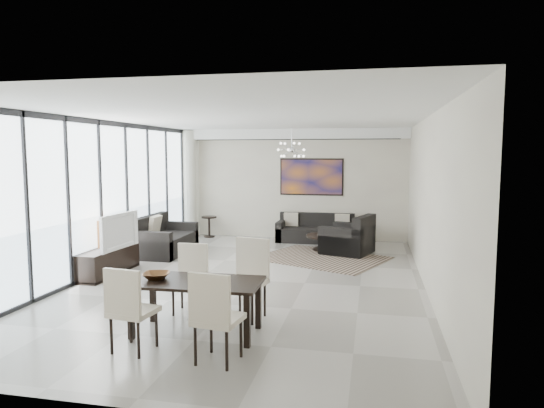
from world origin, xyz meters
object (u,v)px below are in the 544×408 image
(tv_console, at_px, (108,261))
(television, at_px, (114,231))
(coffee_table, at_px, (328,242))
(dining_table, at_px, (196,287))
(sofa_main, at_px, (316,232))

(tv_console, xyz_separation_m, television, (0.16, -0.01, 0.58))
(coffee_table, relative_size, television, 0.88)
(coffee_table, xyz_separation_m, dining_table, (-1.13, -5.66, 0.39))
(television, height_order, dining_table, television)
(sofa_main, bearing_deg, television, -127.84)
(sofa_main, height_order, tv_console, sofa_main)
(sofa_main, xyz_separation_m, tv_console, (-3.43, -4.20, 0.01))
(sofa_main, relative_size, dining_table, 1.18)
(coffee_table, bearing_deg, dining_table, -101.26)
(tv_console, height_order, television, television)
(television, distance_m, dining_table, 3.58)
(sofa_main, height_order, dining_table, sofa_main)
(coffee_table, relative_size, tv_console, 0.63)
(sofa_main, xyz_separation_m, television, (-3.27, -4.21, 0.59))
(tv_console, distance_m, dining_table, 3.71)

